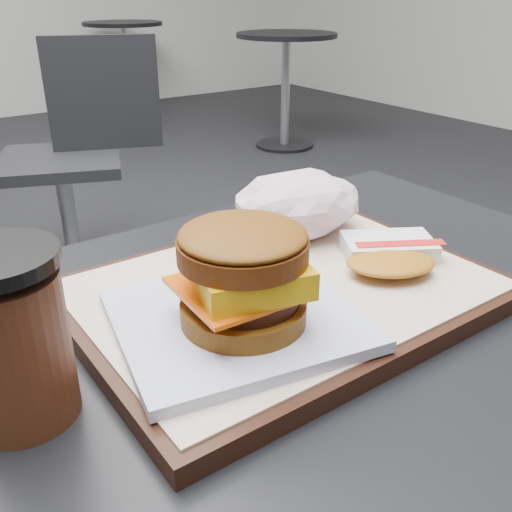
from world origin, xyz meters
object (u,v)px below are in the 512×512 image
object	(u,v)px
serving_tray	(283,293)
neighbor_chair	(77,145)
hash_brown	(389,254)
coffee_cup	(11,341)
crumpled_wrapper	(299,204)
customer_table	(295,492)
breakfast_sandwich	(242,286)

from	to	relation	value
serving_tray	neighbor_chair	size ratio (longest dim) A/B	0.43
neighbor_chair	hash_brown	bearing A→B (deg)	-98.42
hash_brown	coffee_cup	bearing A→B (deg)	178.17
serving_tray	hash_brown	world-z (taller)	hash_brown
crumpled_wrapper	hash_brown	bearing A→B (deg)	-79.67
hash_brown	crumpled_wrapper	distance (m)	0.12
crumpled_wrapper	customer_table	bearing A→B (deg)	-128.24
customer_table	hash_brown	world-z (taller)	hash_brown
serving_tray	crumpled_wrapper	xyz separation A→B (m)	(0.09, 0.09, 0.04)
breakfast_sandwich	crumpled_wrapper	bearing A→B (deg)	38.23
breakfast_sandwich	hash_brown	world-z (taller)	breakfast_sandwich
breakfast_sandwich	neighbor_chair	distance (m)	1.80
customer_table	breakfast_sandwich	distance (m)	0.25
hash_brown	neighbor_chair	world-z (taller)	neighbor_chair
customer_table	hash_brown	xyz separation A→B (m)	(0.13, 0.03, 0.22)
customer_table	breakfast_sandwich	xyz separation A→B (m)	(-0.05, 0.01, 0.24)
serving_tray	customer_table	bearing A→B (deg)	-112.57
coffee_cup	neighbor_chair	distance (m)	1.82
hash_brown	coffee_cup	size ratio (longest dim) A/B	1.09
customer_table	neighbor_chair	size ratio (longest dim) A/B	0.91
crumpled_wrapper	neighbor_chair	world-z (taller)	neighbor_chair
serving_tray	hash_brown	size ratio (longest dim) A/B	2.81
breakfast_sandwich	neighbor_chair	bearing A→B (deg)	75.68
customer_table	serving_tray	distance (m)	0.20
hash_brown	crumpled_wrapper	bearing A→B (deg)	100.33
coffee_cup	neighbor_chair	bearing A→B (deg)	70.32
serving_tray	neighbor_chair	bearing A→B (deg)	77.76
customer_table	crumpled_wrapper	size ratio (longest dim) A/B	5.42
serving_tray	breakfast_sandwich	size ratio (longest dim) A/B	1.73
hash_brown	coffee_cup	xyz separation A→B (m)	(-0.35, 0.01, 0.03)
coffee_cup	breakfast_sandwich	bearing A→B (deg)	-8.56
breakfast_sandwich	neighbor_chair	xyz separation A→B (m)	(0.44, 1.72, -0.32)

